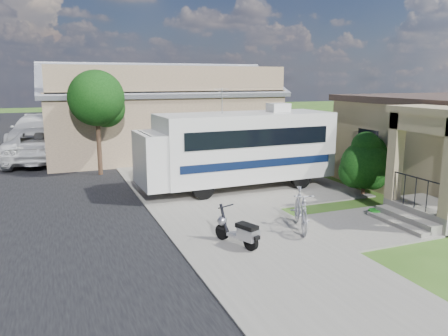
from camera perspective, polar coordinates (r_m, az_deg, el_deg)
name	(u,v)px	position (r m, az deg, el deg)	size (l,w,h in m)	color
ground	(272,227)	(12.75, 6.33, -7.68)	(120.00, 120.00, 0.00)	#274A13
street_slab	(10,177)	(21.08, -26.13, -1.05)	(9.00, 80.00, 0.02)	black
sidewalk_slab	(158,166)	(21.53, -8.68, 0.31)	(4.00, 80.00, 0.06)	slate
driveway_slab	(252,186)	(17.24, 3.71, -2.42)	(7.00, 6.00, 0.05)	slate
walk_slab	(380,224)	(13.62, 19.66, -6.92)	(4.00, 3.00, 0.05)	slate
warehouse	(158,118)	(25.31, -8.67, 6.47)	(12.50, 8.40, 5.04)	brown
street_tree_a	(99,101)	(19.77, -16.04, 8.41)	(2.44, 2.40, 4.58)	#302115
street_tree_b	(82,91)	(29.72, -18.11, 9.49)	(2.44, 2.40, 4.73)	#302115
street_tree_c	(74,92)	(38.71, -19.03, 9.36)	(2.44, 2.40, 4.42)	#302115
motorhome	(238,147)	(16.66, 1.88, 2.78)	(7.52, 2.61, 3.82)	beige
shrub	(365,163)	(16.65, 17.94, 0.67)	(1.91, 1.82, 2.34)	#302115
scooter	(239,232)	(11.04, 1.99, -8.29)	(0.78, 1.41, 0.97)	black
bicycle	(301,211)	(12.36, 10.00, -5.60)	(0.54, 1.91, 1.15)	#9B9AA1
pickup_truck	(42,145)	(24.18, -22.67, 2.84)	(2.95, 6.39, 1.78)	silver
van	(35,131)	(30.69, -23.50, 4.51)	(2.58, 6.35, 1.84)	silver
garden_hose	(374,213)	(14.42, 19.05, -5.60)	(0.38, 0.38, 0.17)	#166E18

